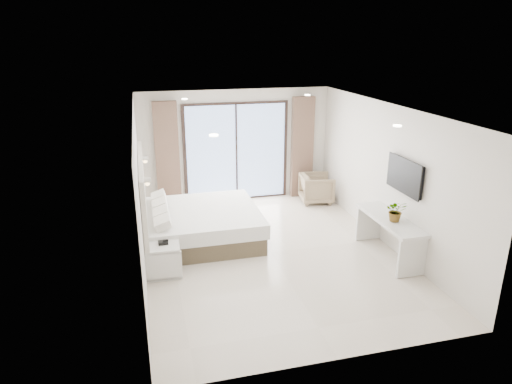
# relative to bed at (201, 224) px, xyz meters

# --- Properties ---
(ground) EXTENTS (6.20, 6.20, 0.00)m
(ground) POSITION_rel_bed_xyz_m (1.19, -0.91, -0.33)
(ground) COLOR beige
(ground) RESTS_ON ground
(room_shell) EXTENTS (4.62, 6.22, 2.72)m
(room_shell) POSITION_rel_bed_xyz_m (0.99, -0.07, 1.25)
(room_shell) COLOR silver
(room_shell) RESTS_ON ground
(bed) EXTENTS (2.24, 2.13, 0.76)m
(bed) POSITION_rel_bed_xyz_m (0.00, 0.00, 0.00)
(bed) COLOR brown
(bed) RESTS_ON ground
(nightstand) EXTENTS (0.63, 0.52, 0.55)m
(nightstand) POSITION_rel_bed_xyz_m (-0.83, -1.26, -0.05)
(nightstand) COLOR silver
(nightstand) RESTS_ON ground
(phone) EXTENTS (0.17, 0.13, 0.05)m
(phone) POSITION_rel_bed_xyz_m (-0.79, -1.22, 0.25)
(phone) COLOR black
(phone) RESTS_ON nightstand
(console_desk) EXTENTS (0.53, 1.71, 0.77)m
(console_desk) POSITION_rel_bed_xyz_m (3.23, -1.59, 0.24)
(console_desk) COLOR silver
(console_desk) RESTS_ON ground
(plant) EXTENTS (0.47, 0.49, 0.30)m
(plant) POSITION_rel_bed_xyz_m (3.23, -1.74, 0.60)
(plant) COLOR #33662D
(plant) RESTS_ON console_desk
(armchair) EXTENTS (0.79, 0.83, 0.76)m
(armchair) POSITION_rel_bed_xyz_m (3.04, 1.49, 0.05)
(armchair) COLOR #928060
(armchair) RESTS_ON ground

